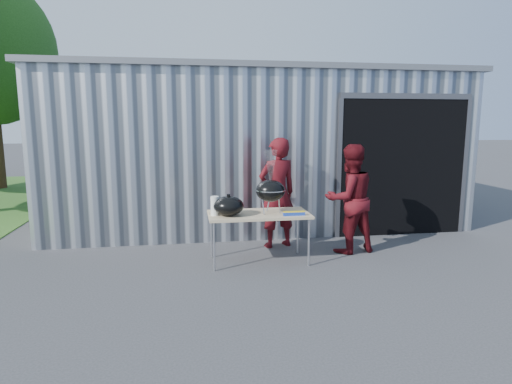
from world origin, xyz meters
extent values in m
plane|color=#363639|center=(0.00, 0.00, 0.00)|extent=(80.00, 80.00, 0.00)
cube|color=silver|center=(0.80, 4.70, 1.50)|extent=(8.00, 6.00, 3.00)
cube|color=slate|center=(0.80, 4.70, 3.05)|extent=(8.20, 6.20, 0.10)
cube|color=black|center=(3.30, 2.27, 1.25)|extent=(2.40, 1.20, 2.50)
cube|color=#4C4C51|center=(3.30, 1.70, 2.55)|extent=(2.52, 0.08, 0.10)
cube|color=tan|center=(0.40, 0.54, 0.73)|extent=(1.50, 0.75, 0.04)
cylinder|color=silver|center=(-0.29, 0.23, 0.35)|extent=(0.03, 0.03, 0.71)
cylinder|color=silver|center=(1.09, 0.23, 0.35)|extent=(0.03, 0.03, 0.71)
cylinder|color=silver|center=(-0.29, 0.86, 0.35)|extent=(0.03, 0.03, 0.71)
cylinder|color=silver|center=(1.09, 0.86, 0.35)|extent=(0.03, 0.03, 0.71)
ellipsoid|color=black|center=(0.58, 0.51, 1.09)|extent=(0.43, 0.43, 0.32)
cylinder|color=silver|center=(0.58, 0.51, 1.10)|extent=(0.44, 0.44, 0.02)
cylinder|color=silver|center=(0.58, 0.51, 1.11)|extent=(0.41, 0.41, 0.01)
cylinder|color=silver|center=(0.58, 0.65, 0.87)|extent=(0.02, 0.02, 0.24)
cylinder|color=silver|center=(0.45, 0.44, 0.87)|extent=(0.02, 0.02, 0.24)
cylinder|color=silver|center=(0.70, 0.44, 0.87)|extent=(0.02, 0.02, 0.24)
cylinder|color=#BE5D44|center=(0.45, 0.51, 1.13)|extent=(0.02, 0.14, 0.02)
cylinder|color=#BE5D44|center=(0.50, 0.51, 1.13)|extent=(0.02, 0.14, 0.02)
cylinder|color=#BE5D44|center=(0.55, 0.51, 1.13)|extent=(0.02, 0.14, 0.02)
cylinder|color=#BE5D44|center=(0.60, 0.51, 1.13)|extent=(0.02, 0.14, 0.02)
cylinder|color=#BE5D44|center=(0.65, 0.51, 1.13)|extent=(0.02, 0.14, 0.02)
cylinder|color=#BE5D44|center=(0.70, 0.51, 1.13)|extent=(0.02, 0.14, 0.02)
cone|color=silver|center=(0.58, 0.51, 1.41)|extent=(0.20, 0.20, 0.55)
ellipsoid|color=black|center=(-0.05, 0.44, 0.89)|extent=(0.44, 0.44, 0.29)
cylinder|color=black|center=(-0.05, 0.44, 1.05)|extent=(0.05, 0.05, 0.03)
cylinder|color=white|center=(-0.25, 0.49, 0.89)|extent=(0.12, 0.12, 0.28)
cube|color=white|center=(-0.15, 0.78, 0.80)|extent=(0.20, 0.15, 0.10)
cube|color=#1837A0|center=(0.88, 0.29, 0.78)|extent=(0.32, 0.06, 0.05)
cube|color=yellow|center=(0.88, 0.29, 0.81)|extent=(0.32, 0.06, 0.01)
imported|color=#4C0C12|center=(0.85, 1.29, 0.92)|extent=(0.77, 0.61, 1.84)
imported|color=#4C0C12|center=(1.93, 0.81, 0.87)|extent=(0.96, 0.81, 1.75)
camera|label=1|loc=(-0.64, -5.60, 2.09)|focal=30.00mm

